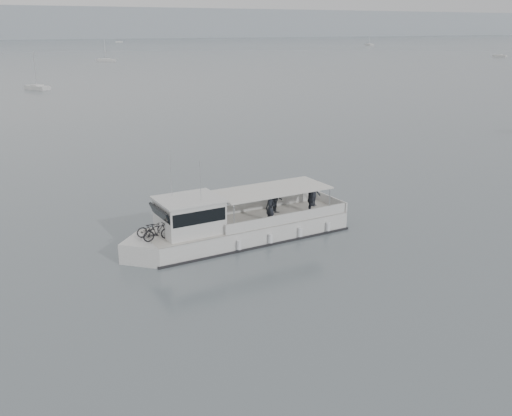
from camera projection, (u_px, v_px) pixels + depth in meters
name	position (u px, v px, depth m)	size (l,w,h in m)	color
ground	(322.00, 218.00, 32.74)	(1400.00, 1400.00, 0.00)	#4F5A5D
tour_boat	(229.00, 227.00, 28.81)	(12.27, 3.34, 5.12)	silver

